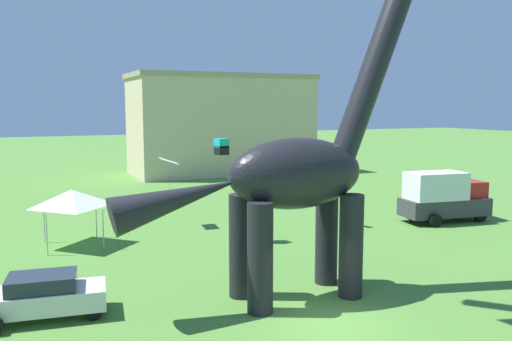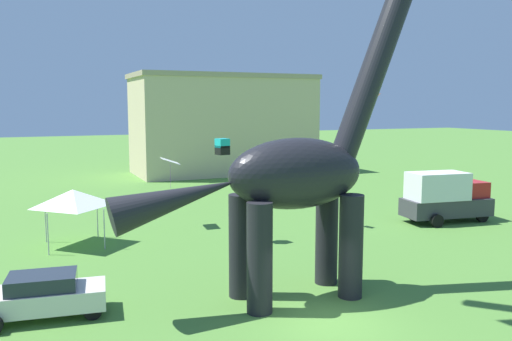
# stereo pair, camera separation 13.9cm
# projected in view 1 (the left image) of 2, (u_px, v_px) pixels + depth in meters

# --- Properties ---
(ground_plane) EXTENTS (240.00, 240.00, 0.00)m
(ground_plane) POSITION_uv_depth(u_px,v_px,m) (330.00, 323.00, 17.99)
(ground_plane) COLOR #4C7F33
(dinosaur_sculpture) EXTENTS (12.73, 2.70, 13.31)m
(dinosaur_sculpture) POSITION_uv_depth(u_px,v_px,m) (295.00, 174.00, 19.86)
(dinosaur_sculpture) COLOR black
(dinosaur_sculpture) RESTS_ON ground_plane
(parked_sedan_left) EXTENTS (4.40, 2.32, 1.55)m
(parked_sedan_left) POSITION_uv_depth(u_px,v_px,m) (43.00, 296.00, 18.30)
(parked_sedan_left) COLOR silver
(parked_sedan_left) RESTS_ON ground_plane
(parked_box_truck) EXTENTS (5.83, 2.84, 3.20)m
(parked_box_truck) POSITION_uv_depth(u_px,v_px,m) (444.00, 196.00, 33.47)
(parked_box_truck) COLOR #38383D
(parked_box_truck) RESTS_ON ground_plane
(festival_canopy_tent) EXTENTS (3.15, 3.15, 3.00)m
(festival_canopy_tent) POSITION_uv_depth(u_px,v_px,m) (72.00, 198.00, 27.51)
(festival_canopy_tent) COLOR #B2B2B7
(festival_canopy_tent) RESTS_ON ground_plane
(kite_high_left) EXTENTS (1.65, 1.48, 0.23)m
(kite_high_left) POSITION_uv_depth(u_px,v_px,m) (369.00, 95.00, 44.30)
(kite_high_left) COLOR pink
(kite_mid_center) EXTENTS (0.72, 0.72, 0.86)m
(kite_mid_center) POSITION_uv_depth(u_px,v_px,m) (221.00, 147.00, 28.04)
(kite_mid_center) COLOR #19B2B7
(kite_drifting) EXTENTS (1.25, 1.60, 1.89)m
(kite_drifting) POSITION_uv_depth(u_px,v_px,m) (169.00, 161.00, 31.77)
(kite_drifting) COLOR white
(background_building_block) EXTENTS (19.47, 9.02, 10.68)m
(background_building_block) POSITION_uv_depth(u_px,v_px,m) (221.00, 124.00, 57.83)
(background_building_block) COLOR #CCB78E
(background_building_block) RESTS_ON ground_plane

